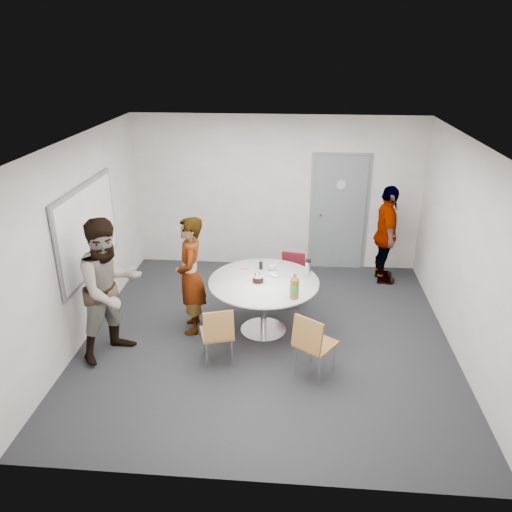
# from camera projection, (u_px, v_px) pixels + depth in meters

# --- Properties ---
(floor) EXTENTS (5.00, 5.00, 0.00)m
(floor) POSITION_uv_depth(u_px,v_px,m) (267.00, 337.00, 6.97)
(floor) COLOR black
(floor) RESTS_ON ground
(ceiling) EXTENTS (5.00, 5.00, 0.00)m
(ceiling) POSITION_uv_depth(u_px,v_px,m) (269.00, 142.00, 5.90)
(ceiling) COLOR silver
(ceiling) RESTS_ON wall_back
(wall_back) EXTENTS (5.00, 0.00, 5.00)m
(wall_back) POSITION_uv_depth(u_px,v_px,m) (277.00, 193.00, 8.72)
(wall_back) COLOR #BBB8B1
(wall_back) RESTS_ON floor
(wall_left) EXTENTS (0.00, 5.00, 5.00)m
(wall_left) POSITION_uv_depth(u_px,v_px,m) (80.00, 242.00, 6.63)
(wall_left) COLOR #BBB8B1
(wall_left) RESTS_ON floor
(wall_right) EXTENTS (0.00, 5.00, 5.00)m
(wall_right) POSITION_uv_depth(u_px,v_px,m) (467.00, 254.00, 6.24)
(wall_right) COLOR #BBB8B1
(wall_right) RESTS_ON floor
(wall_front) EXTENTS (5.00, 0.00, 5.00)m
(wall_front) POSITION_uv_depth(u_px,v_px,m) (249.00, 362.00, 4.15)
(wall_front) COLOR #BBB8B1
(wall_front) RESTS_ON floor
(door) EXTENTS (1.02, 0.17, 2.12)m
(door) POSITION_uv_depth(u_px,v_px,m) (339.00, 213.00, 8.75)
(door) COLOR slate
(door) RESTS_ON wall_back
(whiteboard) EXTENTS (0.04, 1.90, 1.25)m
(whiteboard) POSITION_uv_depth(u_px,v_px,m) (88.00, 230.00, 6.77)
(whiteboard) COLOR gray
(whiteboard) RESTS_ON wall_left
(table) EXTENTS (1.52, 1.52, 1.14)m
(table) POSITION_uv_depth(u_px,v_px,m) (266.00, 288.00, 6.84)
(table) COLOR white
(table) RESTS_ON floor
(chair_near_left) EXTENTS (0.49, 0.52, 0.82)m
(chair_near_left) POSITION_uv_depth(u_px,v_px,m) (218.00, 331.00, 6.17)
(chair_near_left) COLOR brown
(chair_near_left) RESTS_ON floor
(chair_near_right) EXTENTS (0.59, 0.60, 0.87)m
(chair_near_right) POSITION_uv_depth(u_px,v_px,m) (312.00, 341.00, 5.92)
(chair_near_right) COLOR brown
(chair_near_right) RESTS_ON floor
(chair_far) EXTENTS (0.44, 0.47, 0.80)m
(chair_far) POSITION_uv_depth(u_px,v_px,m) (292.00, 273.00, 7.76)
(chair_far) COLOR maroon
(chair_far) RESTS_ON floor
(person_main) EXTENTS (0.51, 0.68, 1.68)m
(person_main) POSITION_uv_depth(u_px,v_px,m) (190.00, 276.00, 6.84)
(person_main) COLOR #A5C6EA
(person_main) RESTS_ON floor
(person_left) EXTENTS (1.11, 1.16, 1.88)m
(person_left) POSITION_uv_depth(u_px,v_px,m) (110.00, 289.00, 6.26)
(person_left) COLOR white
(person_left) RESTS_ON floor
(person_right) EXTENTS (0.42, 0.99, 1.68)m
(person_right) POSITION_uv_depth(u_px,v_px,m) (386.00, 235.00, 8.28)
(person_right) COLOR black
(person_right) RESTS_ON floor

